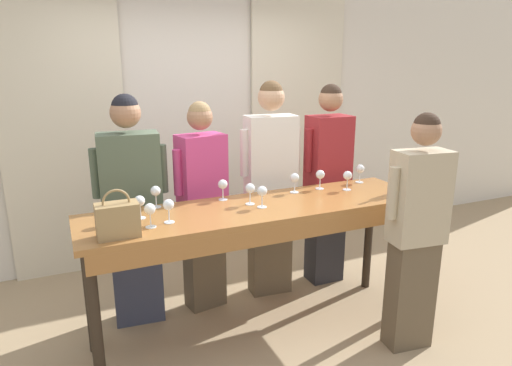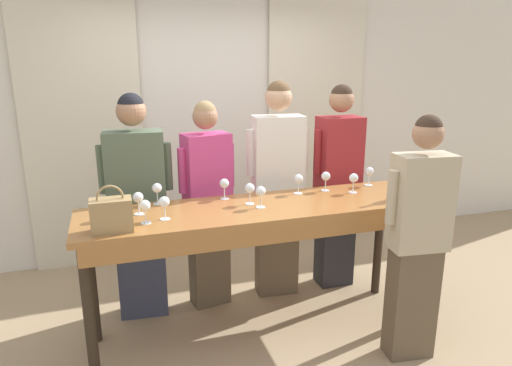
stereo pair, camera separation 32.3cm
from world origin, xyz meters
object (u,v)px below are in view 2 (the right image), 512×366
object	(u,v)px
wine_glass_front_right	(261,192)
wine_glass_back_right	(164,203)
tasting_bar	(260,224)
wine_glass_by_handbag	(157,189)
wine_glass_front_mid	(354,179)
wine_glass_back_left	(298,180)
guest_cream_sweater	(277,187)
wine_glass_center_mid	(326,177)
wine_glass_near_host	(114,202)
wine_glass_by_bottle	(369,172)
wine_glass_back_mid	(145,206)
guest_striped_shirt	(337,185)
wine_glass_center_right	(250,189)
host_pouring	(418,237)
wine_bottle	(406,182)
guest_pink_top	(208,203)
handbag	(112,214)
wine_glass_center_left	(138,198)
guest_olive_jacket	(138,206)
wine_glass_front_left	(224,184)

from	to	relation	value
wine_glass_front_right	wine_glass_back_right	xyz separation A→B (m)	(-0.67, -0.04, 0.00)
tasting_bar	wine_glass_by_handbag	size ratio (longest dim) A/B	16.19
wine_glass_front_mid	wine_glass_back_right	size ratio (longest dim) A/B	1.00
wine_glass_back_left	guest_cream_sweater	world-z (taller)	guest_cream_sweater
wine_glass_center_mid	wine_glass_near_host	xyz separation A→B (m)	(-1.59, -0.17, 0.00)
wine_glass_front_right	wine_glass_near_host	size ratio (longest dim) A/B	1.00
wine_glass_back_right	wine_glass_by_handbag	bearing A→B (deg)	91.63
wine_glass_by_bottle	wine_glass_by_handbag	world-z (taller)	same
wine_glass_back_mid	guest_striped_shirt	distance (m)	1.82
guest_striped_shirt	wine_glass_front_right	bearing A→B (deg)	-147.50
wine_glass_back_right	wine_glass_back_mid	bearing A→B (deg)	-163.06
wine_glass_center_right	wine_glass_back_mid	bearing A→B (deg)	-166.60
wine_glass_front_mid	host_pouring	size ratio (longest dim) A/B	0.09
wine_glass_near_host	wine_glass_center_right	bearing A→B (deg)	1.82
wine_bottle	guest_pink_top	bearing A→B (deg)	153.14
handbag	wine_glass_front_right	bearing A→B (deg)	8.92
wine_glass_front_right	guest_pink_top	size ratio (longest dim) A/B	0.09
wine_glass_front_mid	wine_glass_back_mid	distance (m)	1.60
tasting_bar	wine_glass_near_host	xyz separation A→B (m)	(-0.97, 0.06, 0.24)
guest_cream_sweater	host_pouring	distance (m)	1.25
wine_glass_back_mid	wine_glass_by_handbag	xyz separation A→B (m)	(0.11, 0.38, 0.00)
wine_glass_front_right	wine_glass_center_right	world-z (taller)	same
wine_glass_front_mid	wine_glass_front_right	size ratio (longest dim) A/B	1.00
wine_glass_center_left	wine_glass_back_left	xyz separation A→B (m)	(1.20, 0.12, 0.00)
wine_glass_center_right	wine_glass_back_left	bearing A→B (deg)	17.10
wine_glass_center_right	wine_glass_back_right	bearing A→B (deg)	-167.33
wine_glass_front_mid	guest_striped_shirt	bearing A→B (deg)	76.81
wine_glass_front_right	guest_olive_jacket	xyz separation A→B (m)	(-0.80, 0.57, -0.20)
guest_olive_jacket	guest_striped_shirt	size ratio (longest dim) A/B	0.98
wine_glass_front_right	wine_glass_by_bottle	world-z (taller)	same
wine_glass_by_bottle	host_pouring	size ratio (longest dim) A/B	0.09
wine_glass_near_host	guest_striped_shirt	distance (m)	1.95
wine_glass_near_host	wine_bottle	bearing A→B (deg)	-5.00
host_pouring	handbag	bearing A→B (deg)	168.47
wine_glass_center_right	guest_cream_sweater	distance (m)	0.63
wine_glass_back_mid	host_pouring	world-z (taller)	host_pouring
wine_glass_center_mid	guest_pink_top	xyz separation A→B (m)	(-0.87, 0.33, -0.23)
tasting_bar	wine_glass_back_left	xyz separation A→B (m)	(0.38, 0.22, 0.24)
wine_glass_near_host	guest_cream_sweater	xyz separation A→B (m)	(1.31, 0.51, -0.15)
wine_glass_front_mid	wine_glass_by_handbag	xyz separation A→B (m)	(-1.47, 0.18, 0.00)
guest_cream_sweater	guest_pink_top	bearing A→B (deg)	180.00
wine_glass_center_left	wine_glass_by_bottle	distance (m)	1.85
wine_glass_back_left	wine_glass_by_bottle	world-z (taller)	same
handbag	wine_glass_back_mid	world-z (taller)	handbag
wine_glass_front_left	guest_cream_sweater	world-z (taller)	guest_cream_sweater
wine_glass_back_mid	guest_pink_top	size ratio (longest dim) A/B	0.09
handbag	wine_glass_back_mid	xyz separation A→B (m)	(0.20, 0.08, 0.01)
wine_glass_center_right	wine_glass_back_mid	xyz separation A→B (m)	(-0.74, -0.18, 0.00)
wine_glass_back_mid	wine_glass_back_left	bearing A→B (deg)	14.78
wine_glass_back_left	guest_olive_jacket	size ratio (longest dim) A/B	0.09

